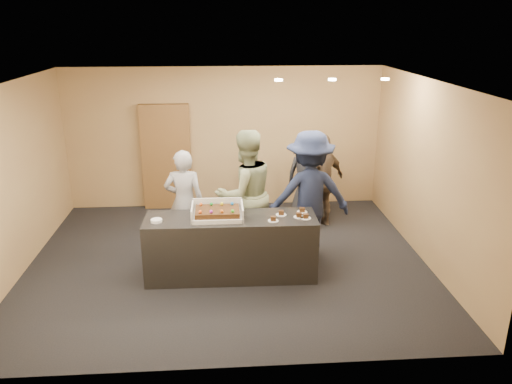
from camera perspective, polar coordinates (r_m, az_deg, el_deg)
room at (r=7.25m, az=-3.41°, el=1.73°), size 6.04×6.00×2.70m
serving_counter at (r=7.14m, az=-2.87°, el=-6.28°), size 2.41×0.74×0.90m
storage_cabinet at (r=9.71m, az=-10.20°, el=3.92°), size 0.92×0.15×2.03m
cake_box at (r=6.97m, az=-4.42°, el=-2.53°), size 0.71×0.49×0.21m
sheet_cake at (r=6.93m, az=-4.44°, el=-2.22°), size 0.61×0.42×0.12m
plate_stack at (r=6.93m, az=-11.31°, el=-3.23°), size 0.16×0.16×0.04m
slice_a at (r=6.83m, az=1.98°, el=-3.15°), size 0.15×0.15×0.07m
slice_b at (r=7.04m, az=2.90°, el=-2.47°), size 0.15×0.15×0.07m
slice_c at (r=6.98m, az=4.93°, el=-2.71°), size 0.15×0.15×0.07m
slice_d at (r=7.17m, az=5.29°, el=-2.13°), size 0.15×0.15×0.07m
slice_e at (r=6.95m, az=5.70°, el=-2.84°), size 0.15×0.15×0.07m
person_server_grey at (r=7.81m, az=-8.19°, el=-1.15°), size 0.62×0.42×1.66m
person_sage_man at (r=7.60m, az=-1.23°, el=-0.23°), size 1.19×1.08×1.99m
person_navy_man at (r=7.64m, az=6.11°, el=-0.30°), size 1.31×0.80×1.97m
person_brown_extra at (r=8.80m, az=7.58°, el=1.27°), size 1.04×0.90×1.68m
person_dark_suit at (r=9.00m, az=6.00°, el=1.67°), size 0.95×0.81×1.65m
ceiling_spotlights at (r=7.65m, az=8.71°, el=12.59°), size 1.72×0.12×0.03m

